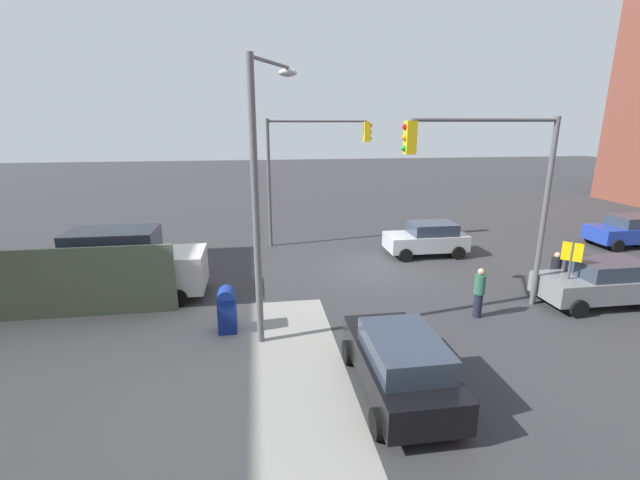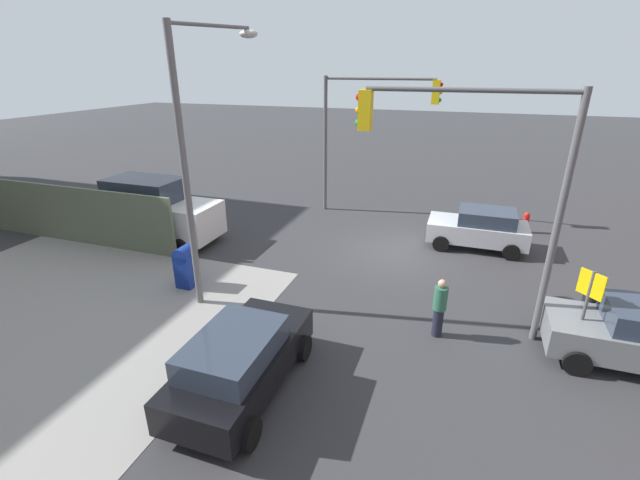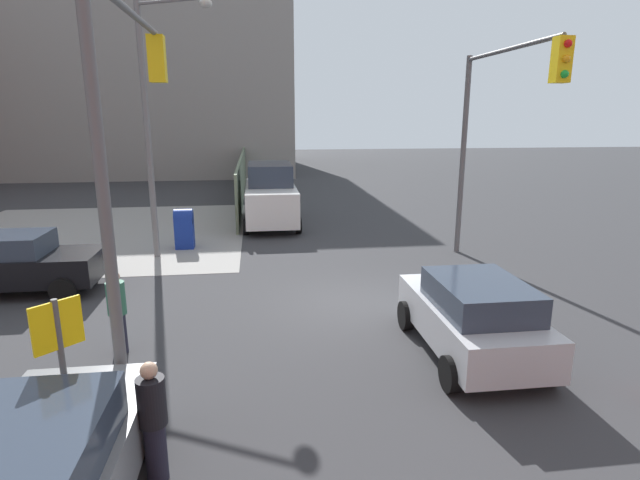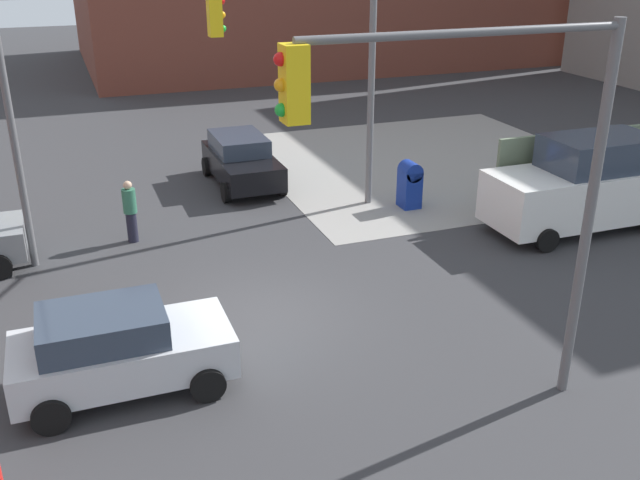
{
  "view_description": "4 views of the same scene",
  "coord_description": "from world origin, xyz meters",
  "px_view_note": "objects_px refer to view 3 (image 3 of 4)",
  "views": [
    {
      "loc": [
        5.17,
        17.44,
        6.28
      ],
      "look_at": [
        2.53,
        -0.13,
        1.41
      ],
      "focal_mm": 24.0,
      "sensor_mm": 36.0,
      "label": 1
    },
    {
      "loc": [
        -2.23,
        15.67,
        6.9
      ],
      "look_at": [
        2.75,
        1.33,
        0.72
      ],
      "focal_mm": 24.0,
      "sensor_mm": 36.0,
      "label": 2
    },
    {
      "loc": [
        -11.63,
        2.41,
        4.62
      ],
      "look_at": [
        2.81,
        0.55,
        1.0
      ],
      "focal_mm": 28.0,
      "sensor_mm": 36.0,
      "label": 3
    },
    {
      "loc": [
        -3.43,
        -13.18,
        7.57
      ],
      "look_at": [
        1.46,
        0.0,
        1.59
      ],
      "focal_mm": 40.0,
      "sensor_mm": 36.0,
      "label": 4
    }
  ],
  "objects_px": {
    "street_lamp_corner": "(155,113)",
    "pedestrian_waiting": "(117,311)",
    "hatchback_silver": "(473,315)",
    "van_white_delivery": "(270,195)",
    "traffic_signal_nw_corner": "(131,116)",
    "pedestrian_crossing": "(153,420)",
    "mailbox_blue": "(184,227)",
    "traffic_signal_se_corner": "(495,116)",
    "hatchback_black": "(12,263)"
  },
  "relations": [
    {
      "from": "hatchback_silver",
      "to": "hatchback_black",
      "type": "bearing_deg",
      "value": 64.77
    },
    {
      "from": "mailbox_blue",
      "to": "traffic_signal_se_corner",
      "type": "bearing_deg",
      "value": -111.62
    },
    {
      "from": "pedestrian_waiting",
      "to": "traffic_signal_se_corner",
      "type": "bearing_deg",
      "value": -39.28
    },
    {
      "from": "van_white_delivery",
      "to": "pedestrian_crossing",
      "type": "height_order",
      "value": "van_white_delivery"
    },
    {
      "from": "mailbox_blue",
      "to": "pedestrian_waiting",
      "type": "distance_m",
      "value": 8.2
    },
    {
      "from": "traffic_signal_se_corner",
      "to": "pedestrian_crossing",
      "type": "bearing_deg",
      "value": 134.78
    },
    {
      "from": "pedestrian_crossing",
      "to": "traffic_signal_se_corner",
      "type": "bearing_deg",
      "value": 166.75
    },
    {
      "from": "street_lamp_corner",
      "to": "mailbox_blue",
      "type": "distance_m",
      "value": 4.14
    },
    {
      "from": "mailbox_blue",
      "to": "van_white_delivery",
      "type": "relative_size",
      "value": 0.26
    },
    {
      "from": "pedestrian_waiting",
      "to": "hatchback_black",
      "type": "bearing_deg",
      "value": 68.9
    },
    {
      "from": "mailbox_blue",
      "to": "pedestrian_crossing",
      "type": "relative_size",
      "value": 0.86
    },
    {
      "from": "street_lamp_corner",
      "to": "hatchback_silver",
      "type": "xyz_separation_m",
      "value": [
        -8.03,
        -7.18,
        -3.86
      ]
    },
    {
      "from": "traffic_signal_se_corner",
      "to": "hatchback_black",
      "type": "bearing_deg",
      "value": 91.91
    },
    {
      "from": "traffic_signal_se_corner",
      "to": "mailbox_blue",
      "type": "distance_m",
      "value": 10.92
    },
    {
      "from": "pedestrian_crossing",
      "to": "hatchback_black",
      "type": "bearing_deg",
      "value": -114.87
    },
    {
      "from": "street_lamp_corner",
      "to": "hatchback_silver",
      "type": "distance_m",
      "value": 11.44
    },
    {
      "from": "mailbox_blue",
      "to": "van_white_delivery",
      "type": "distance_m",
      "value": 4.98
    },
    {
      "from": "street_lamp_corner",
      "to": "pedestrian_waiting",
      "type": "distance_m",
      "value": 8.0
    },
    {
      "from": "traffic_signal_se_corner",
      "to": "hatchback_black",
      "type": "height_order",
      "value": "traffic_signal_se_corner"
    },
    {
      "from": "traffic_signal_nw_corner",
      "to": "pedestrian_crossing",
      "type": "height_order",
      "value": "traffic_signal_nw_corner"
    },
    {
      "from": "traffic_signal_se_corner",
      "to": "street_lamp_corner",
      "type": "relative_size",
      "value": 0.81
    },
    {
      "from": "mailbox_blue",
      "to": "hatchback_silver",
      "type": "distance_m",
      "value": 11.39
    },
    {
      "from": "van_white_delivery",
      "to": "pedestrian_waiting",
      "type": "xyz_separation_m",
      "value": [
        -11.98,
        3.4,
        -0.39
      ]
    },
    {
      "from": "traffic_signal_se_corner",
      "to": "pedestrian_waiting",
      "type": "height_order",
      "value": "traffic_signal_se_corner"
    },
    {
      "from": "hatchback_silver",
      "to": "pedestrian_crossing",
      "type": "distance_m",
      "value": 6.18
    },
    {
      "from": "hatchback_black",
      "to": "traffic_signal_se_corner",
      "type": "bearing_deg",
      "value": -88.09
    },
    {
      "from": "street_lamp_corner",
      "to": "pedestrian_crossing",
      "type": "xyz_separation_m",
      "value": [
        -10.83,
        -1.67,
        -3.84
      ]
    },
    {
      "from": "hatchback_silver",
      "to": "van_white_delivery",
      "type": "height_order",
      "value": "van_white_delivery"
    },
    {
      "from": "traffic_signal_nw_corner",
      "to": "pedestrian_crossing",
      "type": "xyz_separation_m",
      "value": [
        -3.3,
        -0.7,
        -3.76
      ]
    },
    {
      "from": "pedestrian_crossing",
      "to": "pedestrian_waiting",
      "type": "relative_size",
      "value": 0.97
    },
    {
      "from": "traffic_signal_nw_corner",
      "to": "traffic_signal_se_corner",
      "type": "distance_m",
      "value": 10.26
    },
    {
      "from": "traffic_signal_se_corner",
      "to": "street_lamp_corner",
      "type": "distance_m",
      "value": 10.3
    },
    {
      "from": "hatchback_black",
      "to": "van_white_delivery",
      "type": "relative_size",
      "value": 0.78
    },
    {
      "from": "traffic_signal_se_corner",
      "to": "pedestrian_waiting",
      "type": "bearing_deg",
      "value": 114.57
    },
    {
      "from": "hatchback_silver",
      "to": "mailbox_blue",
      "type": "bearing_deg",
      "value": 36.09
    },
    {
      "from": "traffic_signal_se_corner",
      "to": "hatchback_silver",
      "type": "distance_m",
      "value": 7.19
    },
    {
      "from": "traffic_signal_nw_corner",
      "to": "hatchback_silver",
      "type": "xyz_separation_m",
      "value": [
        -0.51,
        -6.21,
        -3.78
      ]
    },
    {
      "from": "van_white_delivery",
      "to": "pedestrian_crossing",
      "type": "bearing_deg",
      "value": 172.78
    },
    {
      "from": "mailbox_blue",
      "to": "pedestrian_crossing",
      "type": "bearing_deg",
      "value": -174.29
    },
    {
      "from": "traffic_signal_se_corner",
      "to": "hatchback_silver",
      "type": "xyz_separation_m",
      "value": [
        -5.44,
        2.79,
        -3.79
      ]
    },
    {
      "from": "street_lamp_corner",
      "to": "hatchback_black",
      "type": "relative_size",
      "value": 1.89
    },
    {
      "from": "mailbox_blue",
      "to": "van_white_delivery",
      "type": "xyz_separation_m",
      "value": [
        3.78,
        -3.2,
        0.52
      ]
    },
    {
      "from": "traffic_signal_se_corner",
      "to": "traffic_signal_nw_corner",
      "type": "bearing_deg",
      "value": 118.73
    },
    {
      "from": "traffic_signal_se_corner",
      "to": "mailbox_blue",
      "type": "height_order",
      "value": "traffic_signal_se_corner"
    },
    {
      "from": "traffic_signal_nw_corner",
      "to": "hatchback_black",
      "type": "distance_m",
      "value": 7.32
    },
    {
      "from": "traffic_signal_nw_corner",
      "to": "van_white_delivery",
      "type": "height_order",
      "value": "traffic_signal_nw_corner"
    },
    {
      "from": "traffic_signal_se_corner",
      "to": "street_lamp_corner",
      "type": "xyz_separation_m",
      "value": [
        2.59,
        9.97,
        0.07
      ]
    },
    {
      "from": "hatchback_silver",
      "to": "pedestrian_crossing",
      "type": "height_order",
      "value": "pedestrian_crossing"
    },
    {
      "from": "hatchback_silver",
      "to": "van_white_delivery",
      "type": "distance_m",
      "value": 13.46
    },
    {
      "from": "pedestrian_crossing",
      "to": "van_white_delivery",
      "type": "bearing_deg",
      "value": -155.25
    }
  ]
}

